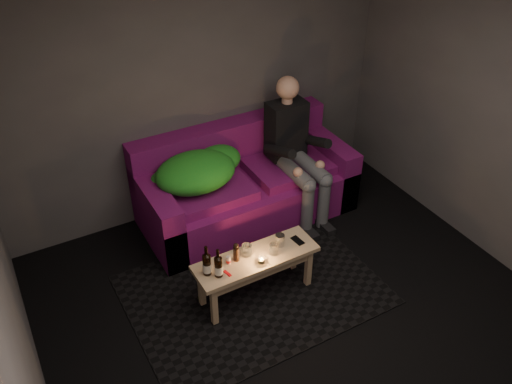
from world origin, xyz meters
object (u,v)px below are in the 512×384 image
person (295,148)px  steel_cup (280,240)px  beer_bottle_a (207,264)px  coffee_table (256,263)px  beer_bottle_b (218,266)px  sofa (244,186)px

person → steel_cup: (-0.70, -0.89, -0.24)m
beer_bottle_a → coffee_table: bearing=-1.4°
coffee_table → steel_cup: steel_cup is taller
beer_bottle_b → steel_cup: bearing=7.5°
coffee_table → beer_bottle_a: 0.47m
sofa → beer_bottle_b: sofa is taller
coffee_table → beer_bottle_a: (-0.44, 0.01, 0.18)m
sofa → beer_bottle_a: size_ratio=7.60×
coffee_table → steel_cup: size_ratio=9.80×
beer_bottle_a → beer_bottle_b: beer_bottle_a is taller
beer_bottle_a → steel_cup: 0.68m
coffee_table → beer_bottle_a: beer_bottle_a is taller
beer_bottle_b → beer_bottle_a: bearing=137.3°
person → beer_bottle_a: size_ratio=5.08×
person → steel_cup: 1.16m
person → beer_bottle_a: bearing=-146.9°
sofa → coffee_table: size_ratio=1.99×
steel_cup → beer_bottle_a: bearing=-178.6°
coffee_table → person: bearing=43.9°
coffee_table → steel_cup: bearing=6.4°
person → coffee_table: 1.37m
beer_bottle_b → steel_cup: (0.61, 0.08, -0.04)m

